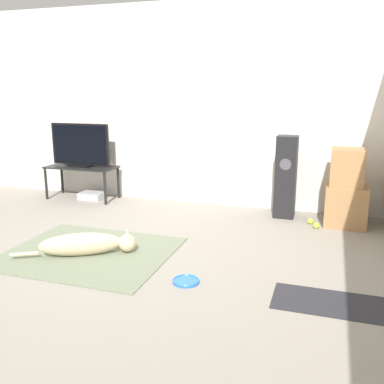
{
  "coord_description": "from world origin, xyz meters",
  "views": [
    {
      "loc": [
        1.92,
        -3.22,
        1.51
      ],
      "look_at": [
        0.58,
        0.87,
        0.45
      ],
      "focal_mm": 40.0,
      "sensor_mm": 36.0,
      "label": 1
    }
  ],
  "objects_px": {
    "dog": "(87,244)",
    "floor_speaker": "(286,177)",
    "cardboard_box_upper": "(347,167)",
    "tv_stand": "(82,171)",
    "tv": "(80,146)",
    "cardboard_box_lower": "(346,205)",
    "tennis_ball_by_boxes": "(310,221)",
    "frisbee": "(186,281)",
    "tennis_ball_near_speaker": "(316,225)",
    "game_console": "(92,196)"
  },
  "relations": [
    {
      "from": "tv",
      "to": "tennis_ball_near_speaker",
      "type": "xyz_separation_m",
      "value": [
        3.14,
        -0.35,
        -0.71
      ]
    },
    {
      "from": "tennis_ball_near_speaker",
      "to": "cardboard_box_upper",
      "type": "bearing_deg",
      "value": 39.83
    },
    {
      "from": "dog",
      "to": "floor_speaker",
      "type": "relative_size",
      "value": 1.03
    },
    {
      "from": "floor_speaker",
      "to": "tennis_ball_by_boxes",
      "type": "relative_size",
      "value": 14.65
    },
    {
      "from": "floor_speaker",
      "to": "tennis_ball_by_boxes",
      "type": "bearing_deg",
      "value": -32.59
    },
    {
      "from": "floor_speaker",
      "to": "game_console",
      "type": "distance_m",
      "value": 2.66
    },
    {
      "from": "frisbee",
      "to": "tv",
      "type": "relative_size",
      "value": 0.25
    },
    {
      "from": "tennis_ball_by_boxes",
      "to": "dog",
      "type": "bearing_deg",
      "value": -139.74
    },
    {
      "from": "frisbee",
      "to": "dog",
      "type": "bearing_deg",
      "value": 166.66
    },
    {
      "from": "cardboard_box_lower",
      "to": "tennis_ball_near_speaker",
      "type": "distance_m",
      "value": 0.43
    },
    {
      "from": "cardboard_box_upper",
      "to": "tv_stand",
      "type": "bearing_deg",
      "value": 178.03
    },
    {
      "from": "dog",
      "to": "tennis_ball_near_speaker",
      "type": "xyz_separation_m",
      "value": [
        1.96,
        1.46,
        -0.08
      ]
    },
    {
      "from": "tv",
      "to": "game_console",
      "type": "bearing_deg",
      "value": 4.32
    },
    {
      "from": "dog",
      "to": "tv_stand",
      "type": "relative_size",
      "value": 1.02
    },
    {
      "from": "cardboard_box_upper",
      "to": "game_console",
      "type": "distance_m",
      "value": 3.35
    },
    {
      "from": "frisbee",
      "to": "tennis_ball_near_speaker",
      "type": "height_order",
      "value": "tennis_ball_near_speaker"
    },
    {
      "from": "frisbee",
      "to": "floor_speaker",
      "type": "distance_m",
      "value": 2.18
    },
    {
      "from": "cardboard_box_upper",
      "to": "tennis_ball_near_speaker",
      "type": "height_order",
      "value": "cardboard_box_upper"
    },
    {
      "from": "tv_stand",
      "to": "tennis_ball_near_speaker",
      "type": "distance_m",
      "value": 3.18
    },
    {
      "from": "tv",
      "to": "tennis_ball_by_boxes",
      "type": "xyz_separation_m",
      "value": [
        3.07,
        -0.21,
        -0.71
      ]
    },
    {
      "from": "dog",
      "to": "game_console",
      "type": "bearing_deg",
      "value": 119.92
    },
    {
      "from": "tv",
      "to": "tennis_ball_by_boxes",
      "type": "bearing_deg",
      "value": -3.85
    },
    {
      "from": "cardboard_box_upper",
      "to": "floor_speaker",
      "type": "xyz_separation_m",
      "value": [
        -0.66,
        0.12,
        -0.17
      ]
    },
    {
      "from": "frisbee",
      "to": "tennis_ball_by_boxes",
      "type": "distance_m",
      "value": 2.04
    },
    {
      "from": "cardboard_box_upper",
      "to": "tv_stand",
      "type": "relative_size",
      "value": 0.42
    },
    {
      "from": "tennis_ball_by_boxes",
      "to": "game_console",
      "type": "bearing_deg",
      "value": 175.79
    },
    {
      "from": "cardboard_box_upper",
      "to": "dog",
      "type": "bearing_deg",
      "value": -142.92
    },
    {
      "from": "frisbee",
      "to": "tv",
      "type": "bearing_deg",
      "value": 137.11
    },
    {
      "from": "cardboard_box_lower",
      "to": "tennis_ball_by_boxes",
      "type": "bearing_deg",
      "value": -164.34
    },
    {
      "from": "cardboard_box_lower",
      "to": "tv_stand",
      "type": "xyz_separation_m",
      "value": [
        -3.44,
        0.1,
        0.17
      ]
    },
    {
      "from": "dog",
      "to": "tennis_ball_by_boxes",
      "type": "bearing_deg",
      "value": 40.26
    },
    {
      "from": "floor_speaker",
      "to": "game_console",
      "type": "xyz_separation_m",
      "value": [
        -2.62,
        0.01,
        -0.44
      ]
    },
    {
      "from": "cardboard_box_lower",
      "to": "tv",
      "type": "xyz_separation_m",
      "value": [
        -3.44,
        0.11,
        0.51
      ]
    },
    {
      "from": "floor_speaker",
      "to": "tennis_ball_near_speaker",
      "type": "bearing_deg",
      "value": -41.65
    },
    {
      "from": "dog",
      "to": "tv_stand",
      "type": "distance_m",
      "value": 2.18
    },
    {
      "from": "cardboard_box_lower",
      "to": "frisbee",
      "type": "bearing_deg",
      "value": -122.01
    },
    {
      "from": "floor_speaker",
      "to": "tennis_ball_by_boxes",
      "type": "xyz_separation_m",
      "value": [
        0.32,
        -0.2,
        -0.45
      ]
    },
    {
      "from": "floor_speaker",
      "to": "tennis_ball_by_boxes",
      "type": "distance_m",
      "value": 0.59
    },
    {
      "from": "dog",
      "to": "floor_speaker",
      "type": "distance_m",
      "value": 2.43
    },
    {
      "from": "dog",
      "to": "tennis_ball_by_boxes",
      "type": "distance_m",
      "value": 2.48
    },
    {
      "from": "cardboard_box_upper",
      "to": "tv",
      "type": "relative_size",
      "value": 0.48
    },
    {
      "from": "cardboard_box_upper",
      "to": "tennis_ball_near_speaker",
      "type": "xyz_separation_m",
      "value": [
        -0.27,
        -0.23,
        -0.62
      ]
    },
    {
      "from": "dog",
      "to": "floor_speaker",
      "type": "height_order",
      "value": "floor_speaker"
    },
    {
      "from": "dog",
      "to": "game_console",
      "type": "xyz_separation_m",
      "value": [
        -1.05,
        1.82,
        -0.07
      ]
    },
    {
      "from": "floor_speaker",
      "to": "game_console",
      "type": "relative_size",
      "value": 2.98
    },
    {
      "from": "dog",
      "to": "tennis_ball_near_speaker",
      "type": "height_order",
      "value": "dog"
    },
    {
      "from": "frisbee",
      "to": "tennis_ball_near_speaker",
      "type": "distance_m",
      "value": 1.94
    },
    {
      "from": "cardboard_box_lower",
      "to": "dog",
      "type": "bearing_deg",
      "value": -142.91
    },
    {
      "from": "floor_speaker",
      "to": "tennis_ball_by_boxes",
      "type": "height_order",
      "value": "floor_speaker"
    },
    {
      "from": "frisbee",
      "to": "floor_speaker",
      "type": "height_order",
      "value": "floor_speaker"
    }
  ]
}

